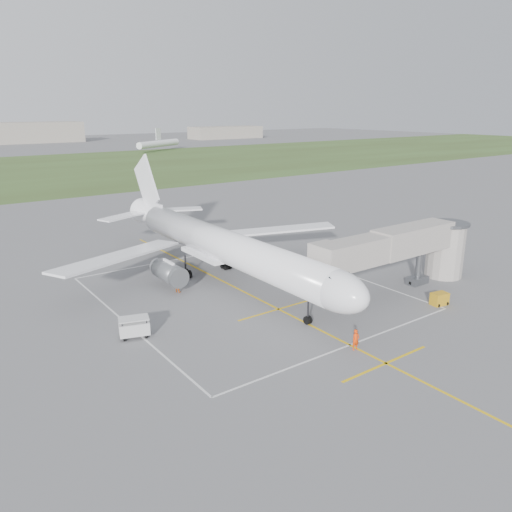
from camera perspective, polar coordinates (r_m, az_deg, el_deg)
ground at (r=59.12m, az=-3.46°, el=-3.07°), size 700.00×700.00×0.00m
grass_strip at (r=180.68m, az=-26.54°, el=8.52°), size 700.00×120.00×0.02m
apron_markings at (r=54.60m, az=-0.16°, el=-4.72°), size 28.20×60.00×0.01m
airliner at (r=58.41m, az=-3.93°, el=1.20°), size 38.93×46.75×13.52m
jet_bridge at (r=58.50m, az=16.98°, el=0.88°), size 23.40×5.00×7.20m
gpu_unit at (r=55.79m, az=20.24°, el=-4.62°), size 1.90×1.47×1.31m
baggage_cart at (r=46.46m, az=-13.75°, el=-7.91°), size 3.00×2.30×1.84m
ramp_worker_nose at (r=43.76m, az=11.33°, el=-9.37°), size 0.74×0.55×1.85m
ramp_worker_wing at (r=56.52m, az=-8.98°, el=-3.29°), size 0.97×1.02×1.67m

